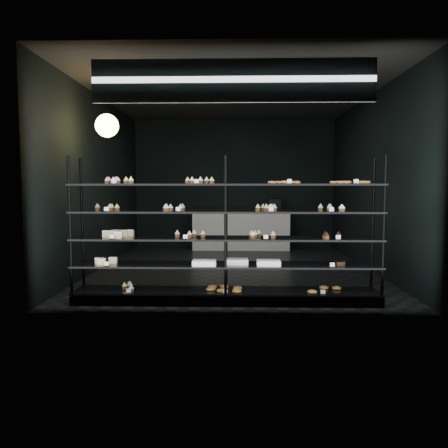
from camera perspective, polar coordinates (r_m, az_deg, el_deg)
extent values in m
cube|color=black|center=(8.26, 1.24, -5.73)|extent=(5.00, 6.00, 0.01)
cube|color=black|center=(8.29, 1.29, 16.51)|extent=(5.00, 6.00, 0.01)
cube|color=black|center=(11.11, 1.31, 5.26)|extent=(5.00, 0.01, 3.20)
cube|color=black|center=(5.12, 1.16, 5.74)|extent=(5.00, 0.01, 3.20)
cube|color=black|center=(8.50, -15.91, 5.20)|extent=(0.01, 6.00, 3.20)
cube|color=black|center=(8.48, 18.47, 5.14)|extent=(0.01, 6.00, 3.20)
cube|color=black|center=(5.85, 0.25, -9.60)|extent=(4.00, 0.50, 0.12)
cylinder|color=black|center=(5.86, -19.45, -0.68)|extent=(0.04, 0.04, 1.85)
cylinder|color=black|center=(6.27, -18.02, -0.29)|extent=(0.04, 0.04, 1.85)
cylinder|color=black|center=(5.47, 0.20, -0.77)|extent=(0.04, 0.04, 1.85)
cylinder|color=black|center=(5.91, 0.30, -0.35)|extent=(0.04, 0.04, 1.85)
cylinder|color=black|center=(5.78, 20.14, -0.77)|extent=(0.04, 0.04, 1.85)
cylinder|color=black|center=(6.19, 18.84, -0.37)|extent=(0.04, 0.04, 1.85)
cube|color=black|center=(5.83, 0.25, -8.75)|extent=(4.00, 0.50, 0.03)
cube|color=black|center=(5.76, 0.25, -5.36)|extent=(4.00, 0.50, 0.02)
cube|color=black|center=(5.71, 0.25, -1.90)|extent=(4.00, 0.50, 0.02)
cube|color=black|center=(5.67, 0.25, 1.61)|extent=(4.00, 0.50, 0.02)
cube|color=black|center=(5.67, 0.25, 5.15)|extent=(4.00, 0.50, 0.02)
cube|color=white|center=(5.68, -13.73, 5.39)|extent=(0.06, 0.04, 0.06)
cube|color=white|center=(5.50, -3.43, 5.54)|extent=(0.06, 0.04, 0.06)
cube|color=white|center=(5.53, 8.69, 5.49)|extent=(0.05, 0.04, 0.06)
cube|color=white|center=(5.68, 16.60, 5.32)|extent=(0.06, 0.04, 0.06)
cube|color=white|center=(5.74, -15.44, 1.85)|extent=(0.06, 0.04, 0.06)
cube|color=white|center=(5.54, -6.39, 1.89)|extent=(0.05, 0.04, 0.06)
cube|color=white|center=(5.51, 5.97, 1.88)|extent=(0.06, 0.04, 0.06)
cube|color=white|center=(5.62, 13.74, 1.82)|extent=(0.06, 0.04, 0.06)
cube|color=white|center=(5.75, -14.77, -1.63)|extent=(0.06, 0.04, 0.06)
cube|color=white|center=(5.55, -4.79, -1.71)|extent=(0.05, 0.04, 0.06)
cube|color=white|center=(5.53, 5.43, -1.74)|extent=(0.06, 0.04, 0.06)
cube|color=white|center=(5.67, 14.70, -1.72)|extent=(0.06, 0.04, 0.06)
cube|color=white|center=(5.82, -15.29, -5.05)|extent=(0.06, 0.04, 0.06)
cube|color=white|center=(5.72, 14.37, -5.21)|extent=(0.06, 0.04, 0.06)
cube|color=white|center=(5.80, -12.12, -8.54)|extent=(0.06, 0.04, 0.06)
cube|color=white|center=(5.65, -0.21, -8.81)|extent=(0.05, 0.04, 0.06)
cube|color=white|center=(5.76, 13.18, -8.65)|extent=(0.06, 0.04, 0.06)
cube|color=#0F0D44|center=(5.34, 1.19, 18.16)|extent=(3.20, 0.04, 0.45)
cube|color=white|center=(5.32, 1.19, 18.21)|extent=(3.30, 0.02, 0.50)
cylinder|color=black|center=(7.08, -15.13, 15.94)|extent=(0.01, 0.01, 0.56)
sphere|color=#FFBA59|center=(7.00, -15.05, 12.31)|extent=(0.35, 0.35, 0.35)
cube|color=silver|center=(10.67, 2.22, -0.86)|extent=(2.32, 0.60, 0.92)
cube|color=black|center=(10.63, 2.23, 1.77)|extent=(2.42, 0.65, 0.06)
cube|color=black|center=(10.67, 6.57, 2.59)|extent=(0.30, 0.30, 0.25)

